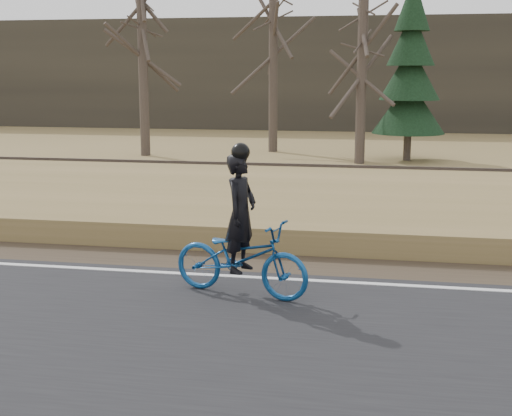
# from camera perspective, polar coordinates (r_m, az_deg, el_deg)

# --- Properties ---
(treeline_backdrop) EXTENTS (120.00, 4.00, 6.00)m
(treeline_backdrop) POSITION_cam_1_polar(r_m,az_deg,el_deg) (40.39, 16.16, 10.23)
(treeline_backdrop) COLOR #383328
(treeline_backdrop) RESTS_ON ground
(cyclist) EXTENTS (2.17, 1.21, 2.17)m
(cyclist) POSITION_cam_1_polar(r_m,az_deg,el_deg) (10.08, -1.21, -3.21)
(cyclist) COLOR navy
(cyclist) RESTS_ON road
(bare_tree_far_left) EXTENTS (0.36, 0.36, 7.28)m
(bare_tree_far_left) POSITION_cam_1_polar(r_m,az_deg,el_deg) (27.56, -9.04, 11.71)
(bare_tree_far_left) COLOR #4D4139
(bare_tree_far_left) RESTS_ON ground
(bare_tree_left) EXTENTS (0.36, 0.36, 7.63)m
(bare_tree_left) POSITION_cam_1_polar(r_m,az_deg,el_deg) (28.58, 1.39, 12.16)
(bare_tree_left) COLOR #4D4139
(bare_tree_left) RESTS_ON ground
(bare_tree_near_left) EXTENTS (0.36, 0.36, 6.55)m
(bare_tree_near_left) POSITION_cam_1_polar(r_m,az_deg,el_deg) (25.11, 8.47, 10.99)
(bare_tree_near_left) COLOR #4D4139
(bare_tree_near_left) RESTS_ON ground
(conifer) EXTENTS (2.60, 2.60, 6.48)m
(conifer) POSITION_cam_1_polar(r_m,az_deg,el_deg) (26.31, 12.23, 10.39)
(conifer) COLOR #4D4139
(conifer) RESTS_ON ground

